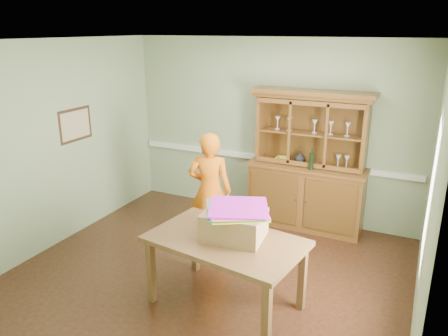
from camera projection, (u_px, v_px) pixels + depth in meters
The scene contains 14 objects.
floor at pixel (211, 272), 5.29m from camera, with size 4.50×4.50×0.00m, color #452916.
ceiling at pixel (209, 40), 4.45m from camera, with size 4.50×4.50×0.00m, color white.
wall_back at pixel (271, 130), 6.59m from camera, with size 4.50×4.50×0.00m, color gray.
wall_left at pixel (60, 144), 5.79m from camera, with size 4.00×4.00×0.00m, color gray.
wall_right at pixel (431, 198), 3.95m from camera, with size 4.00×4.00×0.00m, color gray.
wall_front at pixel (84, 242), 3.15m from camera, with size 4.50×4.50×0.00m, color gray.
chair_rail at pixel (269, 159), 6.71m from camera, with size 4.41×0.05×0.08m, color white.
framed_map at pixel (76, 125), 5.98m from camera, with size 0.03×0.60×0.46m.
window_panel at pixel (430, 193), 3.65m from camera, with size 0.03×0.96×1.36m.
china_hutch at pixel (307, 181), 6.32m from camera, with size 1.71×0.56×2.00m.
dining_table at pixel (226, 247), 4.46m from camera, with size 1.67×1.15×0.78m.
cardboard_box at pixel (234, 225), 4.42m from camera, with size 0.60×0.48×0.28m, color #99754E.
kite_stack at pixel (237, 209), 4.39m from camera, with size 0.76×0.76×0.05m.
person at pixel (210, 191), 5.71m from camera, with size 0.57×0.38×1.57m, color orange.
Camera 1 is at (2.13, -4.12, 2.83)m, focal length 35.00 mm.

